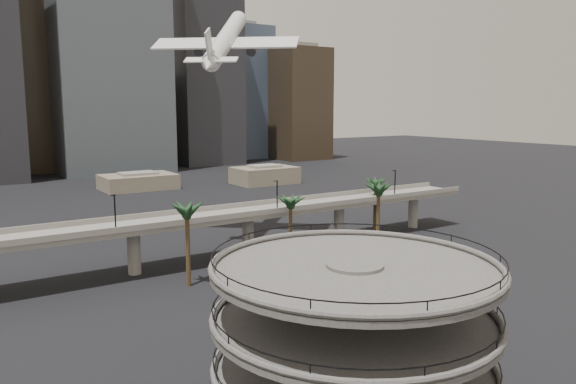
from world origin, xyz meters
TOP-DOWN VIEW (x-y plane):
  - parking_ramp at (-13.00, -4.00)m, footprint 22.20×22.20m
  - overpass at (0.00, 55.00)m, footprint 130.00×9.30m
  - palm_trees at (21.48, 47.47)m, footprint 54.40×18.40m
  - low_buildings at (6.89, 142.30)m, footprint 135.00×27.50m
  - skyline at (15.11, 217.08)m, footprint 269.00×86.00m
  - airborne_jet at (15.08, 70.58)m, footprint 26.63×27.14m
  - car_a at (1.19, 13.83)m, footprint 4.17×2.16m
  - car_b at (4.80, 18.34)m, footprint 4.46×2.24m
  - car_c at (36.05, 19.48)m, footprint 4.76×2.04m

SIDE VIEW (x-z plane):
  - car_a at x=1.19m, z-range 0.00..1.36m
  - car_c at x=36.05m, z-range 0.00..1.37m
  - car_b at x=4.80m, z-range 0.00..1.40m
  - low_buildings at x=6.89m, z-range -0.54..6.26m
  - overpass at x=0.00m, z-range -0.01..14.69m
  - parking_ramp at x=-13.00m, z-range 1.16..18.51m
  - palm_trees at x=21.48m, z-range 4.30..18.30m
  - airborne_jet at x=15.08m, z-range 32.87..50.24m
  - skyline at x=15.11m, z-range -16.32..105.15m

